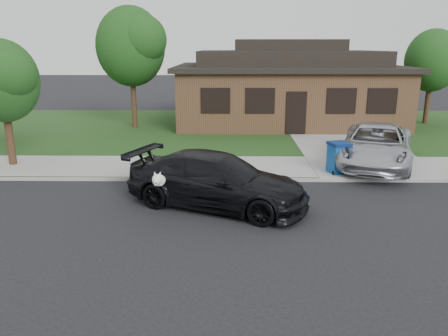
{
  "coord_description": "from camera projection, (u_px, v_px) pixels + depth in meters",
  "views": [
    {
      "loc": [
        0.73,
        -10.66,
        4.43
      ],
      "look_at": [
        0.56,
        1.23,
        1.1
      ],
      "focal_mm": 35.0,
      "sensor_mm": 36.0,
      "label": 1
    }
  ],
  "objects": [
    {
      "name": "ground",
      "position": [
        202.0,
        221.0,
        11.47
      ],
      "size": [
        120.0,
        120.0,
        0.0
      ],
      "primitive_type": "plane",
      "color": "black",
      "rests_on": "ground"
    },
    {
      "name": "sedan",
      "position": [
        217.0,
        181.0,
        12.34
      ],
      "size": [
        5.65,
        3.97,
        1.52
      ],
      "rotation": [
        0.0,
        0.0,
        1.18
      ],
      "color": "black",
      "rests_on": "ground"
    },
    {
      "name": "driveway",
      "position": [
        339.0,
        140.0,
        21.0
      ],
      "size": [
        4.5,
        13.0,
        0.14
      ],
      "primitive_type": "cube",
      "color": "gray",
      "rests_on": "ground"
    },
    {
      "name": "tree_0",
      "position": [
        133.0,
        45.0,
        22.72
      ],
      "size": [
        3.78,
        3.6,
        6.34
      ],
      "color": "#332114",
      "rests_on": "ground"
    },
    {
      "name": "house",
      "position": [
        287.0,
        87.0,
        25.28
      ],
      "size": [
        12.6,
        8.6,
        4.65
      ],
      "color": "#422B1C",
      "rests_on": "ground"
    },
    {
      "name": "lawn",
      "position": [
        217.0,
        128.0,
        23.97
      ],
      "size": [
        60.0,
        13.0,
        0.13
      ],
      "primitive_type": "cube",
      "color": "#193814",
      "rests_on": "ground"
    },
    {
      "name": "recycling_bin",
      "position": [
        338.0,
        157.0,
        15.23
      ],
      "size": [
        0.82,
        0.82,
        1.1
      ],
      "rotation": [
        0.0,
        0.0,
        0.29
      ],
      "color": "navy",
      "rests_on": "sidewalk"
    },
    {
      "name": "curb",
      "position": [
        209.0,
        179.0,
        14.82
      ],
      "size": [
        60.0,
        0.12,
        0.12
      ],
      "primitive_type": "cube",
      "color": "gray",
      "rests_on": "ground"
    },
    {
      "name": "minivan",
      "position": [
        376.0,
        145.0,
        16.2
      ],
      "size": [
        4.19,
        5.87,
        1.49
      ],
      "primitive_type": "imported",
      "rotation": [
        0.0,
        0.0,
        -0.36
      ],
      "color": "#B6B8BE",
      "rests_on": "driveway"
    },
    {
      "name": "tree_2",
      "position": [
        4.0,
        80.0,
        15.61
      ],
      "size": [
        2.73,
        2.6,
        4.59
      ],
      "color": "#332114",
      "rests_on": "ground"
    },
    {
      "name": "tree_1",
      "position": [
        436.0,
        59.0,
        24.16
      ],
      "size": [
        3.15,
        3.0,
        5.25
      ],
      "color": "#332114",
      "rests_on": "ground"
    },
    {
      "name": "sidewalk",
      "position": [
        210.0,
        168.0,
        16.27
      ],
      "size": [
        60.0,
        3.0,
        0.12
      ],
      "primitive_type": "cube",
      "color": "gray",
      "rests_on": "ground"
    }
  ]
}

